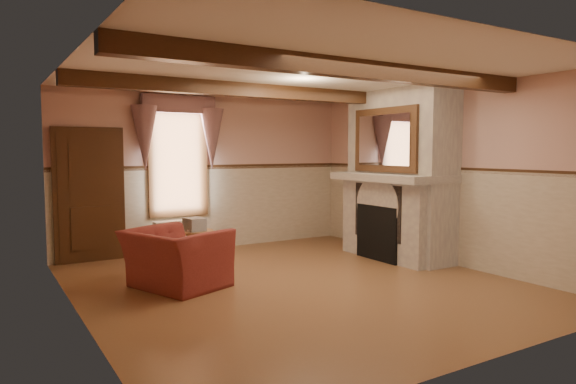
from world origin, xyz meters
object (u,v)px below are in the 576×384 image
oil_lamp (377,165)px  bowl (392,171)px  armchair (176,258)px  radiator (174,238)px  side_table (196,248)px  mantel_clock (362,166)px

oil_lamp → bowl: bearing=-90.0°
armchair → radiator: bearing=-39.8°
side_table → oil_lamp: size_ratio=1.98×
radiator → bowl: 3.86m
armchair → radiator: armchair is taller
armchair → radiator: 2.14m
radiator → armchair: bearing=-109.5°
bowl → oil_lamp: oil_lamp is taller
armchair → oil_lamp: bearing=-106.6°
mantel_clock → radiator: bearing=156.5°
bowl → side_table: bearing=158.2°
radiator → mantel_clock: bearing=-24.7°
mantel_clock → oil_lamp: size_ratio=0.86×
radiator → bowl: bowl is taller
armchair → oil_lamp: size_ratio=4.25×
mantel_clock → bowl: bearing=-90.0°
radiator → oil_lamp: oil_lamp is taller
side_table → mantel_clock: bearing=-7.8°
side_table → oil_lamp: 3.35m
bowl → mantel_clock: mantel_clock is taller
radiator → side_table: bearing=-88.8°
oil_lamp → side_table: bearing=165.0°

